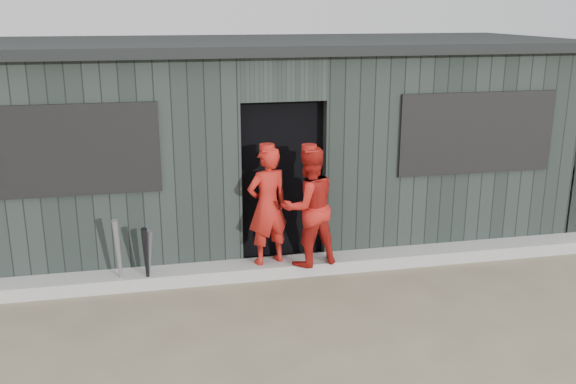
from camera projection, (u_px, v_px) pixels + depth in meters
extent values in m
plane|color=#70634D|center=(329.00, 349.00, 5.88)|extent=(80.00, 80.00, 0.00)
cube|color=#A4A39E|center=(288.00, 267.00, 7.57)|extent=(8.00, 0.36, 0.15)
cone|color=gray|center=(119.00, 255.00, 6.96)|extent=(0.09, 0.25, 0.87)
cone|color=slate|center=(149.00, 258.00, 7.09)|extent=(0.13, 0.27, 0.71)
cone|color=black|center=(146.00, 259.00, 6.99)|extent=(0.08, 0.25, 0.77)
imported|color=red|center=(268.00, 206.00, 7.32)|extent=(0.59, 0.48, 1.39)
imported|color=#B51C16|center=(309.00, 207.00, 7.29)|extent=(0.78, 0.68, 1.39)
imported|color=#A3A3A3|center=(303.00, 212.00, 7.97)|extent=(0.63, 0.48, 1.14)
cube|color=black|center=(262.00, 145.00, 8.84)|extent=(7.60, 2.70, 2.20)
cube|color=#282F2C|center=(83.00, 175.00, 7.06)|extent=(3.50, 0.20, 2.50)
cube|color=#272F2C|center=(460.00, 156.00, 7.97)|extent=(3.50, 0.20, 2.50)
cube|color=#2C3430|center=(282.00, 79.00, 7.24)|extent=(1.00, 0.20, 0.50)
cube|color=#252D2B|center=(518.00, 130.00, 9.61)|extent=(0.20, 3.00, 2.50)
cube|color=#2B3330|center=(247.00, 124.00, 10.14)|extent=(8.00, 0.20, 2.50)
cube|color=black|center=(261.00, 44.00, 8.47)|extent=(8.30, 3.30, 0.12)
cube|color=black|center=(65.00, 151.00, 6.83)|extent=(2.00, 0.04, 1.00)
cube|color=black|center=(477.00, 133.00, 7.80)|extent=(2.00, 0.04, 1.00)
cube|color=black|center=(250.00, 152.00, 7.72)|extent=(0.19, 0.19, 0.80)
cube|color=black|center=(277.00, 151.00, 7.98)|extent=(0.26, 0.23, 0.91)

